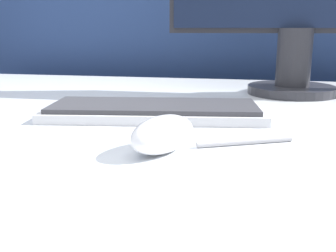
# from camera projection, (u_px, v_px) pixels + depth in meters

# --- Properties ---
(partition_panel) EXTENTS (5.00, 0.03, 1.13)m
(partition_panel) POSITION_uv_depth(u_px,v_px,m) (209.00, 127.00, 1.40)
(partition_panel) COLOR navy
(partition_panel) RESTS_ON ground_plane
(computer_mouse_near) EXTENTS (0.10, 0.12, 0.05)m
(computer_mouse_near) POSITION_uv_depth(u_px,v_px,m) (163.00, 134.00, 0.50)
(computer_mouse_near) COLOR white
(computer_mouse_near) RESTS_ON desk
(keyboard) EXTENTS (0.40, 0.20, 0.02)m
(keyboard) POSITION_uv_depth(u_px,v_px,m) (154.00, 110.00, 0.70)
(keyboard) COLOR silver
(keyboard) RESTS_ON desk
(pen) EXTENTS (0.13, 0.06, 0.01)m
(pen) POSITION_uv_depth(u_px,v_px,m) (245.00, 142.00, 0.53)
(pen) COLOR #99999E
(pen) RESTS_ON desk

